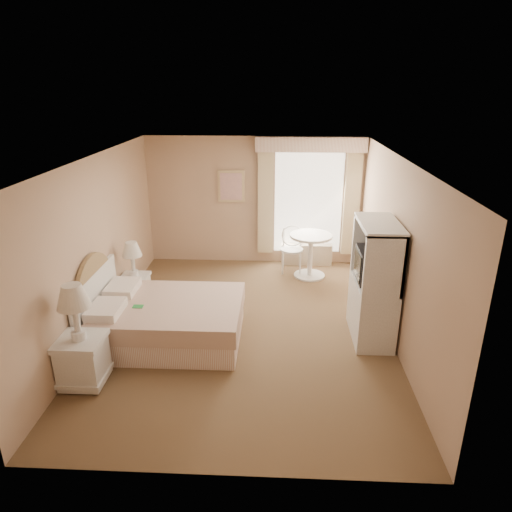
# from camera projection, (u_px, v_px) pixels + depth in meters

# --- Properties ---
(room) EXTENTS (4.21, 5.51, 2.51)m
(room) POSITION_uv_depth(u_px,v_px,m) (244.00, 249.00, 6.37)
(room) COLOR brown
(room) RESTS_ON ground
(window) EXTENTS (2.05, 0.22, 2.51)m
(window) POSITION_uv_depth(u_px,v_px,m) (309.00, 199.00, 8.77)
(window) COLOR white
(window) RESTS_ON room
(framed_art) EXTENTS (0.52, 0.04, 0.62)m
(framed_art) POSITION_uv_depth(u_px,v_px,m) (231.00, 186.00, 8.82)
(framed_art) COLOR tan
(framed_art) RESTS_ON room
(bed) EXTENTS (2.05, 1.53, 1.36)m
(bed) POSITION_uv_depth(u_px,v_px,m) (163.00, 319.00, 6.39)
(bed) COLOR tan
(bed) RESTS_ON room
(nightstand_near) EXTENTS (0.53, 0.53, 1.29)m
(nightstand_near) POSITION_uv_depth(u_px,v_px,m) (81.00, 348.00, 5.39)
(nightstand_near) COLOR white
(nightstand_near) RESTS_ON room
(nightstand_far) EXTENTS (0.44, 0.44, 1.07)m
(nightstand_far) POSITION_uv_depth(u_px,v_px,m) (135.00, 282.00, 7.39)
(nightstand_far) COLOR white
(nightstand_far) RESTS_ON room
(round_table) EXTENTS (0.78, 0.78, 0.82)m
(round_table) POSITION_uv_depth(u_px,v_px,m) (310.00, 249.00, 8.44)
(round_table) COLOR white
(round_table) RESTS_ON room
(cafe_chair) EXTENTS (0.44, 0.44, 0.89)m
(cafe_chair) POSITION_uv_depth(u_px,v_px,m) (292.00, 245.00, 8.72)
(cafe_chair) COLOR white
(cafe_chair) RESTS_ON room
(armoire) EXTENTS (0.51, 1.03, 1.71)m
(armoire) POSITION_uv_depth(u_px,v_px,m) (374.00, 291.00, 6.34)
(armoire) COLOR white
(armoire) RESTS_ON room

